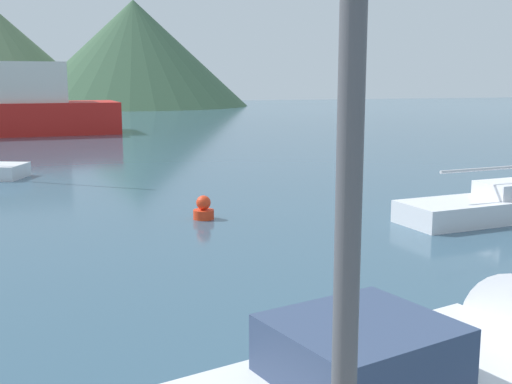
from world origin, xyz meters
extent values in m
cube|color=#334260|center=(-2.62, 4.43, 1.00)|extent=(2.37, 2.24, 0.71)
cylinder|color=#BCBCC1|center=(6.50, 13.64, 1.55)|extent=(3.53, 0.39, 0.10)
cylinder|color=red|center=(-1.49, 16.50, 0.14)|extent=(0.63, 0.63, 0.28)
sphere|color=red|center=(-1.49, 16.50, 0.50)|extent=(0.44, 0.44, 0.44)
cone|color=#38563D|center=(8.83, 100.03, 8.06)|extent=(35.00, 35.00, 16.13)
camera|label=1|loc=(-6.12, -1.97, 4.18)|focal=45.00mm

